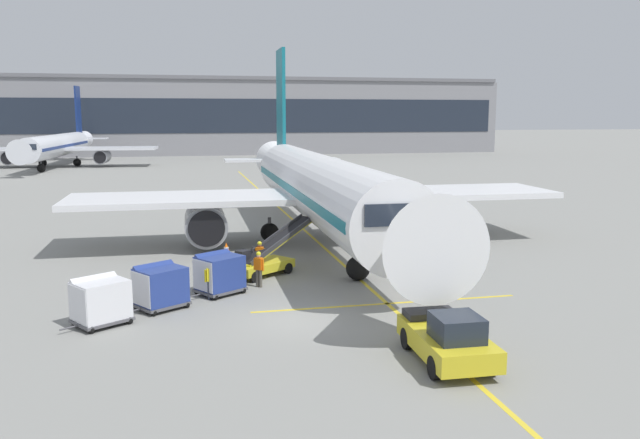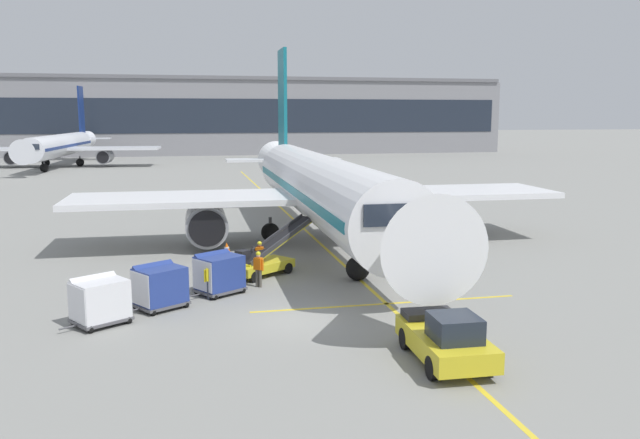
{
  "view_description": "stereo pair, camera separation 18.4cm",
  "coord_description": "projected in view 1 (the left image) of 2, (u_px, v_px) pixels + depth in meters",
  "views": [
    {
      "loc": [
        -4.42,
        -24.69,
        8.17
      ],
      "look_at": [
        2.73,
        7.55,
        2.83
      ],
      "focal_mm": 36.43,
      "sensor_mm": 36.0,
      "label": 1
    },
    {
      "loc": [
        -4.24,
        -24.73,
        8.17
      ],
      "look_at": [
        2.73,
        7.55,
        2.83
      ],
      "focal_mm": 36.43,
      "sensor_mm": 36.0,
      "label": 2
    }
  ],
  "objects": [
    {
      "name": "ground_crew_by_carts",
      "position": [
        260.0,
        255.0,
        33.44
      ],
      "size": [
        0.55,
        0.34,
        1.74
      ],
      "color": "black",
      "rests_on": "ground"
    },
    {
      "name": "apron_guidance_line_lead_in",
      "position": [
        320.0,
        244.0,
        41.4
      ],
      "size": [
        0.2,
        110.0,
        0.01
      ],
      "color": "yellow",
      "rests_on": "ground"
    },
    {
      "name": "ground_crew_by_loader",
      "position": [
        259.0,
        267.0,
        30.95
      ],
      "size": [
        0.46,
        0.43,
        1.74
      ],
      "color": "#514C42",
      "rests_on": "ground"
    },
    {
      "name": "safety_cone_wingtip",
      "position": [
        226.0,
        249.0,
        38.18
      ],
      "size": [
        0.67,
        0.67,
        0.75
      ],
      "color": "black",
      "rests_on": "ground"
    },
    {
      "name": "ground_plane",
      "position": [
        294.0,
        321.0,
        26.05
      ],
      "size": [
        600.0,
        600.0,
        0.0
      ],
      "primitive_type": "plane",
      "color": "gray"
    },
    {
      "name": "terminal_building",
      "position": [
        222.0,
        116.0,
        136.43
      ],
      "size": [
        118.2,
        14.47,
        15.8
      ],
      "color": "gray",
      "rests_on": "ground"
    },
    {
      "name": "safety_cone_engine_keepout",
      "position": [
        204.0,
        258.0,
        36.04
      ],
      "size": [
        0.53,
        0.53,
        0.61
      ],
      "color": "black",
      "rests_on": "ground"
    },
    {
      "name": "parked_airplane",
      "position": [
        318.0,
        188.0,
        41.54
      ],
      "size": [
        31.16,
        41.64,
        13.75
      ],
      "color": "white",
      "rests_on": "ground"
    },
    {
      "name": "baggage_cart_second",
      "position": [
        160.0,
        286.0,
        27.52
      ],
      "size": [
        2.71,
        2.44,
        1.91
      ],
      "color": "#515156",
      "rests_on": "ground"
    },
    {
      "name": "belt_loader",
      "position": [
        265.0,
        259.0,
        33.43
      ],
      "size": [
        5.06,
        4.26,
        2.76
      ],
      "color": "gold",
      "rests_on": "ground"
    },
    {
      "name": "ground_crew_marshaller",
      "position": [
        227.0,
        265.0,
        31.28
      ],
      "size": [
        0.26,
        0.57,
        1.74
      ],
      "color": "#333847",
      "rests_on": "ground"
    },
    {
      "name": "ground_crew_wingwalker",
      "position": [
        211.0,
        278.0,
        28.86
      ],
      "size": [
        0.57,
        0.29,
        1.74
      ],
      "color": "#333847",
      "rests_on": "ground"
    },
    {
      "name": "baggage_cart_lead",
      "position": [
        219.0,
        273.0,
        29.81
      ],
      "size": [
        2.71,
        2.44,
        1.91
      ],
      "color": "#515156",
      "rests_on": "ground"
    },
    {
      "name": "apron_guidance_line_stop_bar",
      "position": [
        387.0,
        303.0,
        28.38
      ],
      "size": [
        12.0,
        0.2,
        0.01
      ],
      "color": "yellow",
      "rests_on": "ground"
    },
    {
      "name": "pushback_tug",
      "position": [
        448.0,
        338.0,
        21.57
      ],
      "size": [
        2.22,
        4.46,
        1.83
      ],
      "color": "gold",
      "rests_on": "ground"
    },
    {
      "name": "distant_airplane",
      "position": [
        58.0,
        146.0,
        101.91
      ],
      "size": [
        30.68,
        39.64,
        13.23
      ],
      "color": "silver",
      "rests_on": "ground"
    },
    {
      "name": "baggage_cart_third",
      "position": [
        100.0,
        300.0,
        25.39
      ],
      "size": [
        2.71,
        2.44,
        1.91
      ],
      "color": "#515156",
      "rests_on": "ground"
    }
  ]
}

